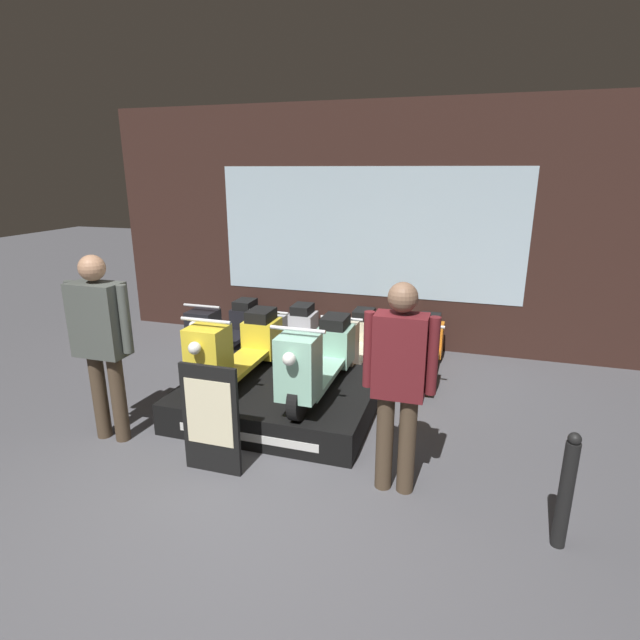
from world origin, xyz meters
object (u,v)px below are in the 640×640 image
Objects in this scene: scooter_backrow_3 at (425,349)px; person_right_browsing at (399,376)px; scooter_display_left at (239,349)px; person_left_browsing at (101,334)px; scooter_backrow_2 at (354,341)px; street_bollard at (566,491)px; price_sign_board at (211,419)px; scooter_backrow_1 at (288,335)px; scooter_backrow_0 at (227,329)px; scooter_display_right at (319,358)px.

person_right_browsing reaches higher than scooter_backrow_3.
person_left_browsing reaches higher than scooter_display_left.
scooter_backrow_2 is 1.99× the size of street_bollard.
street_bollard is (2.85, -1.20, -0.23)m from scooter_display_left.
scooter_display_left reaches higher than price_sign_board.
scooter_display_left reaches higher than scooter_backrow_2.
scooter_display_left is at bearing -121.21° from scooter_backrow_2.
scooter_display_left is 1.00× the size of scooter_backrow_2.
price_sign_board is 2.57m from street_bollard.
street_bollard is (2.56, -0.09, -0.06)m from price_sign_board.
person_left_browsing is 1.04× the size of person_right_browsing.
person_left_browsing reaches higher than street_bollard.
scooter_backrow_1 is at bearing 70.15° from person_left_browsing.
scooter_backrow_1 is 2.96m from person_right_browsing.
scooter_backrow_1 is 0.97× the size of person_left_browsing.
scooter_display_left is at bearing -89.56° from scooter_backrow_1.
person_right_browsing is at bearing 165.51° from street_bollard.
price_sign_board is at bearing -10.24° from person_left_browsing.
scooter_backrow_1 is 1.72m from scooter_backrow_3.
person_right_browsing is at bearing -89.61° from scooter_backrow_3.
scooter_backrow_2 is 1.01× the size of person_right_browsing.
street_bollard reaches higher than scooter_backrow_2.
scooter_backrow_1 is at bearing 0.00° from scooter_backrow_0.
scooter_backrow_0 is at bearing 140.70° from scooter_display_right.
person_right_browsing is 1.27m from street_bollard.
price_sign_board is (0.29, -1.11, -0.17)m from scooter_display_left.
person_right_browsing reaches higher than scooter_backrow_1.
scooter_backrow_1 is 1.00× the size of scooter_backrow_2.
scooter_display_right is 1.00× the size of scooter_backrow_1.
scooter_backrow_0 is (-0.87, 1.40, -0.31)m from scooter_display_left.
scooter_display_right reaches higher than scooter_backrow_2.
scooter_display_left is 0.84m from scooter_display_right.
person_left_browsing reaches higher than scooter_backrow_2.
price_sign_board is (-0.55, -1.11, -0.17)m from scooter_display_right.
person_right_browsing is 1.53m from price_sign_board.
scooter_display_right is 1.67m from scooter_backrow_1.
scooter_display_right is 2.35m from street_bollard.
scooter_display_left is at bearing 152.26° from person_right_browsing.
price_sign_board is at bearing -102.56° from scooter_backrow_2.
person_left_browsing is (-0.85, -0.91, 0.36)m from scooter_display_left.
person_right_browsing is (0.02, -2.31, 0.60)m from scooter_backrow_3.
scooter_display_right is 1.99× the size of street_bollard.
scooter_backrow_3 is at bearing 60.53° from price_sign_board.
scooter_display_left is 1.77× the size of price_sign_board.
scooter_backrow_3 is 1.99× the size of street_bollard.
street_bollard is at bearing -34.95° from scooter_backrow_0.
scooter_backrow_1 is at bearing 180.00° from scooter_backrow_3.
price_sign_board reaches higher than scooter_backrow_1.
scooter_display_left is 1.00× the size of scooter_backrow_0.
person_left_browsing is at bearing 180.00° from person_right_browsing.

